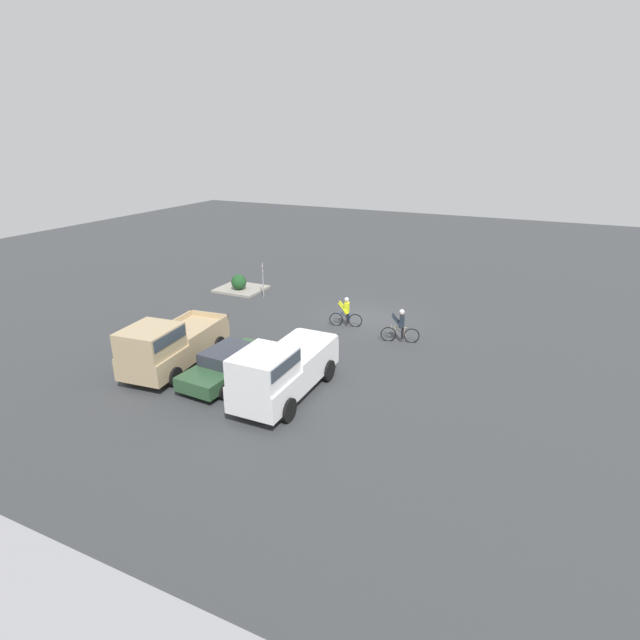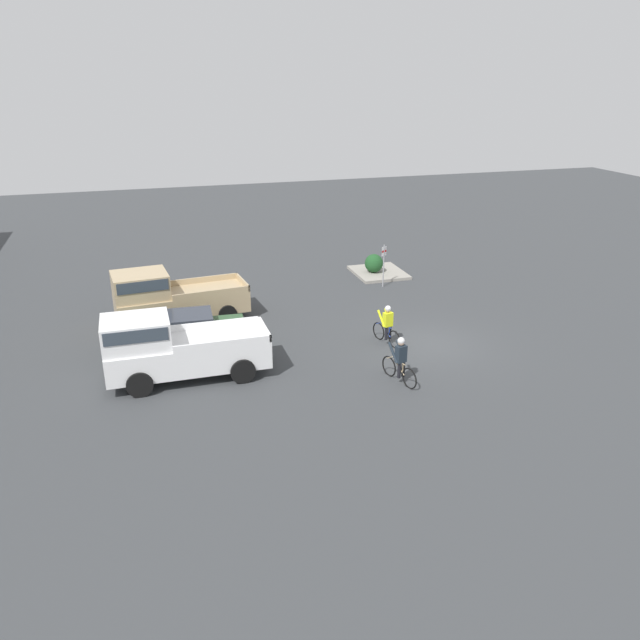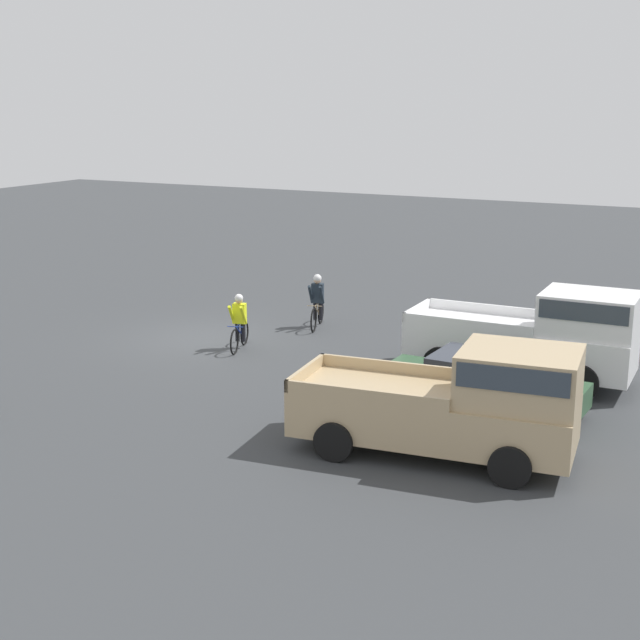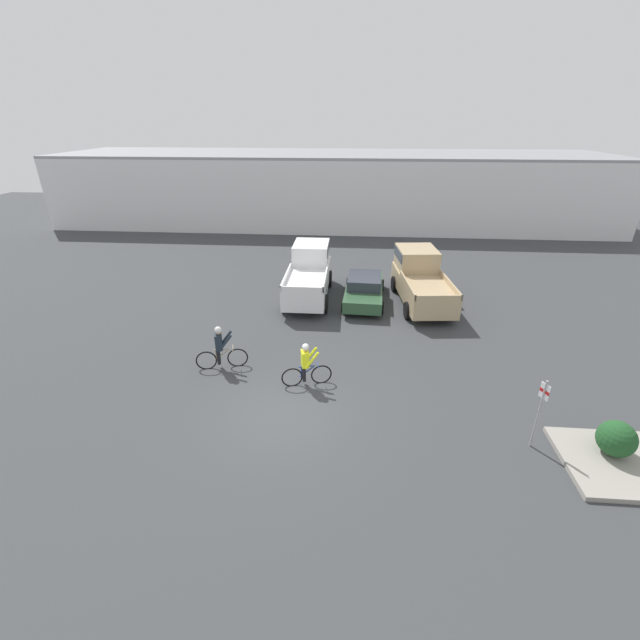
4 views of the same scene
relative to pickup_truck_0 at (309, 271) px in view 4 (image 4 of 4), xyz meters
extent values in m
plane|color=#383A3D|center=(0.23, -9.90, -1.23)|extent=(80.00, 80.00, 0.00)
cube|color=silver|center=(0.23, 17.39, 1.49)|extent=(44.90, 10.57, 5.45)
cube|color=gray|center=(0.23, 17.39, 4.32)|extent=(44.90, 10.57, 0.20)
cube|color=white|center=(0.00, -0.53, -0.34)|extent=(1.96, 5.55, 1.00)
cube|color=white|center=(0.00, 1.13, 0.66)|extent=(1.80, 2.22, 1.00)
cube|color=#333D47|center=(0.00, 1.13, 0.88)|extent=(1.86, 2.04, 0.44)
cube|color=white|center=(-0.93, -1.64, 0.29)|extent=(0.09, 3.33, 0.25)
cube|color=white|center=(0.94, -1.64, 0.29)|extent=(0.09, 3.33, 0.25)
cube|color=white|center=(0.01, -3.26, 0.29)|extent=(1.95, 0.09, 0.25)
cylinder|color=black|center=(-0.98, 1.19, -0.79)|extent=(0.22, 0.88, 0.88)
cylinder|color=black|center=(0.97, 1.19, -0.79)|extent=(0.22, 0.88, 0.88)
cylinder|color=black|center=(-0.97, -2.25, -0.79)|extent=(0.22, 0.88, 0.88)
cylinder|color=black|center=(0.98, -2.25, -0.79)|extent=(0.22, 0.88, 0.88)
cube|color=#2D5133|center=(2.80, -0.69, -0.69)|extent=(2.03, 4.72, 0.55)
cube|color=#2D333D|center=(2.80, -0.69, -0.16)|extent=(1.71, 2.17, 0.50)
cylinder|color=black|center=(2.00, 0.84, -0.92)|extent=(0.21, 0.62, 0.62)
cylinder|color=black|center=(3.77, 0.74, -0.92)|extent=(0.21, 0.62, 0.62)
cylinder|color=black|center=(1.83, -2.12, -0.92)|extent=(0.21, 0.62, 0.62)
cylinder|color=black|center=(3.61, -2.22, -0.92)|extent=(0.21, 0.62, 0.62)
cube|color=tan|center=(5.60, -0.81, -0.41)|extent=(2.59, 5.69, 0.92)
cube|color=tan|center=(5.44, 0.84, 0.57)|extent=(2.10, 2.38, 1.04)
cube|color=#333D47|center=(5.44, 0.84, 0.80)|extent=(2.15, 2.21, 0.46)
cube|color=tan|center=(4.73, -2.01, 0.18)|extent=(0.41, 3.30, 0.25)
cube|color=tan|center=(6.69, -1.81, 0.18)|extent=(0.41, 3.30, 0.25)
cube|color=tan|center=(5.87, -3.51, 0.18)|extent=(2.06, 0.28, 0.25)
cylinder|color=black|center=(4.41, 0.79, -0.83)|extent=(0.30, 0.81, 0.80)
cylinder|color=black|center=(6.46, 0.99, -0.83)|extent=(0.30, 0.81, 0.80)
cylinder|color=black|center=(4.75, -2.61, -0.83)|extent=(0.30, 0.81, 0.80)
cylinder|color=black|center=(6.79, -2.41, -0.83)|extent=(0.30, 0.81, 0.80)
torus|color=black|center=(1.25, -8.16, -0.89)|extent=(0.72, 0.24, 0.73)
torus|color=black|center=(0.27, -8.43, -0.89)|extent=(0.72, 0.24, 0.73)
cylinder|color=#233D9E|center=(0.76, -8.29, -0.71)|extent=(0.52, 0.17, 0.39)
cylinder|color=#233D9E|center=(0.76, -8.29, -0.51)|extent=(0.55, 0.18, 0.04)
cylinder|color=#233D9E|center=(0.59, -8.34, -0.71)|extent=(0.04, 0.04, 0.36)
cylinder|color=#233D9E|center=(1.13, -8.19, -0.48)|extent=(0.14, 0.45, 0.02)
cylinder|color=black|center=(0.64, -8.23, -0.76)|extent=(0.15, 0.15, 0.54)
cylinder|color=black|center=(0.69, -8.41, -0.76)|extent=(0.15, 0.15, 0.54)
cube|color=yellow|center=(0.72, -8.31, -0.20)|extent=(0.33, 0.41, 0.57)
cylinder|color=yellow|center=(0.87, -8.09, -0.20)|extent=(0.51, 0.22, 0.62)
cylinder|color=yellow|center=(0.96, -8.42, -0.20)|extent=(0.51, 0.22, 0.62)
sphere|color=tan|center=(0.74, -8.30, 0.19)|extent=(0.21, 0.21, 0.21)
sphere|color=silver|center=(0.74, -8.30, 0.24)|extent=(0.24, 0.24, 0.24)
torus|color=black|center=(-1.90, -7.30, -0.88)|extent=(0.74, 0.25, 0.75)
torus|color=black|center=(-2.98, -7.59, -0.88)|extent=(0.74, 0.25, 0.75)
cylinder|color=tan|center=(-2.44, -7.45, -0.69)|extent=(0.57, 0.19, 0.40)
cylinder|color=tan|center=(-2.44, -7.45, -0.48)|extent=(0.60, 0.20, 0.04)
cylinder|color=tan|center=(-2.62, -7.50, -0.69)|extent=(0.04, 0.04, 0.37)
cylinder|color=tan|center=(-2.03, -7.33, -0.46)|extent=(0.14, 0.45, 0.02)
cylinder|color=black|center=(-2.57, -7.39, -0.74)|extent=(0.15, 0.15, 0.56)
cylinder|color=black|center=(-2.52, -7.56, -0.74)|extent=(0.15, 0.15, 0.56)
cube|color=#1E2833|center=(-2.49, -7.46, -0.16)|extent=(0.33, 0.41, 0.60)
cylinder|color=#1E2833|center=(-2.32, -7.24, -0.16)|extent=(0.55, 0.23, 0.66)
cylinder|color=#1E2833|center=(-2.23, -7.56, -0.16)|extent=(0.55, 0.23, 0.66)
sphere|color=tan|center=(-2.46, -7.45, 0.26)|extent=(0.23, 0.23, 0.23)
sphere|color=silver|center=(-2.46, -7.45, 0.32)|extent=(0.25, 0.25, 0.25)
cylinder|color=#9E9EA3|center=(7.34, -10.82, -0.15)|extent=(0.06, 0.06, 2.16)
cube|color=white|center=(7.34, -10.82, 0.61)|extent=(0.15, 0.28, 0.45)
cube|color=red|center=(7.34, -10.82, 0.61)|extent=(0.15, 0.28, 0.10)
cube|color=gray|center=(9.40, -11.42, -1.16)|extent=(2.91, 2.58, 0.15)
sphere|color=#1E4C23|center=(9.34, -11.10, -0.59)|extent=(0.97, 0.97, 0.97)
camera|label=1|loc=(-8.48, 14.52, 8.24)|focal=28.00mm
camera|label=2|loc=(-20.21, 0.75, 8.76)|focal=35.00mm
camera|label=3|loc=(21.47, 4.67, 5.67)|focal=50.00mm
camera|label=4|loc=(2.21, -20.57, 7.12)|focal=24.00mm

